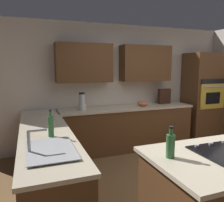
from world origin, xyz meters
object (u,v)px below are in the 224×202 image
Objects in this scene: sink_unit at (50,149)px; dish_soap_bottle at (51,126)px; blender at (82,103)px; spice_rack at (164,96)px; oil_bottle at (170,145)px; mixing_bowl at (143,103)px; wall_oven at (202,97)px.

sink_unit is 2.14× the size of dish_soap_bottle.
spice_rack is (-1.90, -0.12, 0.02)m from blender.
oil_bottle is at bearing 95.44° from blender.
blender is 1.51× the size of mixing_bowl.
oil_bottle reaches higher than mixing_bowl.
spice_rack is at bearing -4.81° from wall_oven.
sink_unit is at bearing 43.40° from mixing_bowl.
mixing_bowl is 2.51m from dish_soap_bottle.
sink_unit is 0.50m from dish_soap_bottle.
sink_unit is 2.86m from mixing_bowl.
spice_rack is 3.07m from dish_soap_bottle.
mixing_bowl is at bearing 11.12° from spice_rack.
wall_oven is 1.00m from spice_rack.
oil_bottle is (1.66, 2.63, -0.05)m from spice_rack.
wall_oven reaches higher than blender.
mixing_bowl is at bearing -112.86° from oil_bottle.
blender reaches higher than dish_soap_bottle.
dish_soap_bottle is (2.62, 1.60, -0.03)m from spice_rack.
mixing_bowl is at bearing 1.21° from wall_oven.
blender is (-0.78, -1.97, 0.13)m from sink_unit.
spice_rack is at bearing -148.53° from dish_soap_bottle.
wall_oven is 6.21× the size of dish_soap_bottle.
wall_oven reaches higher than sink_unit.
mixing_bowl is 2.73m from oil_bottle.
blender is 2.53m from oil_bottle.
blender is at bearing 0.67° from wall_oven.
spice_rack is at bearing -168.88° from mixing_bowl.
sink_unit is 2.09× the size of spice_rack.
blender reaches higher than mixing_bowl.
dish_soap_bottle is (-0.06, -0.48, 0.12)m from sink_unit.
mixing_bowl is (-1.30, 0.00, -0.08)m from blender.
mixing_bowl is (1.60, 0.03, -0.06)m from wall_oven.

